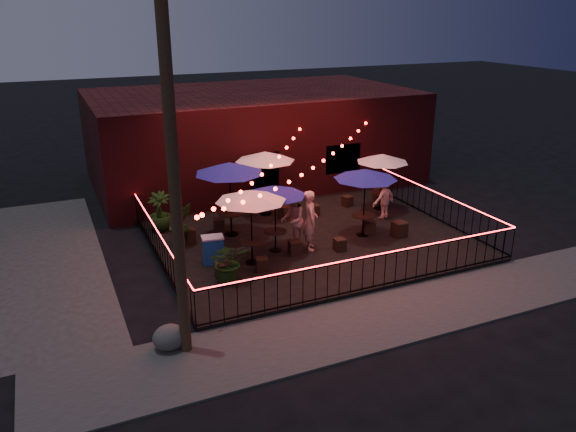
% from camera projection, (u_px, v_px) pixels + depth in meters
% --- Properties ---
extents(ground, '(110.00, 110.00, 0.00)m').
position_uv_depth(ground, '(338.00, 266.00, 17.24)').
color(ground, black).
rests_on(ground, ground).
extents(patio, '(10.00, 8.00, 0.15)m').
position_uv_depth(patio, '(309.00, 240.00, 18.93)').
color(patio, black).
rests_on(patio, ground).
extents(sidewalk, '(18.00, 2.50, 0.05)m').
position_uv_depth(sidewalk, '(399.00, 314.00, 14.44)').
color(sidewalk, '#3D3A39').
rests_on(sidewalk, ground).
extents(brick_building, '(14.00, 8.00, 4.00)m').
position_uv_depth(brick_building, '(252.00, 136.00, 25.49)').
color(brick_building, '#3D1012').
rests_on(brick_building, ground).
extents(utility_pole, '(0.26, 0.26, 8.00)m').
position_uv_depth(utility_pole, '(174.00, 185.00, 11.56)').
color(utility_pole, '#392717').
rests_on(utility_pole, ground).
extents(fence_front, '(10.00, 0.04, 1.04)m').
position_uv_depth(fence_front, '(374.00, 272.00, 15.29)').
color(fence_front, black).
rests_on(fence_front, patio).
extents(fence_left, '(0.04, 8.00, 1.04)m').
position_uv_depth(fence_left, '(160.00, 248.00, 16.81)').
color(fence_left, black).
rests_on(fence_left, patio).
extents(fence_right, '(0.04, 8.00, 1.04)m').
position_uv_depth(fence_right, '(431.00, 204.00, 20.63)').
color(fence_right, black).
rests_on(fence_right, patio).
extents(festoon_lights, '(10.02, 8.72, 1.32)m').
position_uv_depth(festoon_lights, '(285.00, 176.00, 17.44)').
color(festoon_lights, red).
rests_on(festoon_lights, ground).
extents(cafe_table_0, '(2.51, 2.51, 2.32)m').
position_uv_depth(cafe_table_0, '(251.00, 197.00, 16.35)').
color(cafe_table_0, black).
rests_on(cafe_table_0, patio).
extents(cafe_table_1, '(2.47, 2.47, 2.55)m').
position_uv_depth(cafe_table_1, '(229.00, 169.00, 18.41)').
color(cafe_table_1, black).
rests_on(cafe_table_1, patio).
extents(cafe_table_2, '(2.35, 2.35, 2.17)m').
position_uv_depth(cafe_table_2, '(275.00, 191.00, 17.27)').
color(cafe_table_2, black).
rests_on(cafe_table_2, patio).
extents(cafe_table_3, '(2.64, 2.64, 2.41)m').
position_uv_depth(cafe_table_3, '(265.00, 157.00, 20.36)').
color(cafe_table_3, black).
rests_on(cafe_table_3, patio).
extents(cafe_table_4, '(2.40, 2.40, 2.34)m').
position_uv_depth(cafe_table_4, '(366.00, 175.00, 18.43)').
color(cafe_table_4, black).
rests_on(cafe_table_4, patio).
extents(cafe_table_5, '(2.14, 2.14, 2.17)m').
position_uv_depth(cafe_table_5, '(382.00, 159.00, 21.02)').
color(cafe_table_5, black).
rests_on(cafe_table_5, patio).
extents(bistro_chair_0, '(0.41, 0.41, 0.48)m').
position_uv_depth(bistro_chair_0, '(223.00, 271.00, 16.01)').
color(bistro_chair_0, black).
rests_on(bistro_chair_0, patio).
extents(bistro_chair_1, '(0.41, 0.41, 0.41)m').
position_uv_depth(bistro_chair_1, '(262.00, 264.00, 16.49)').
color(bistro_chair_1, black).
rests_on(bistro_chair_1, patio).
extents(bistro_chair_2, '(0.41, 0.41, 0.46)m').
position_uv_depth(bistro_chair_2, '(189.00, 236.00, 18.52)').
color(bistro_chair_2, black).
rests_on(bistro_chair_2, patio).
extents(bistro_chair_3, '(0.48, 0.48, 0.46)m').
position_uv_depth(bistro_chair_3, '(219.00, 225.00, 19.43)').
color(bistro_chair_3, black).
rests_on(bistro_chair_3, patio).
extents(bistro_chair_4, '(0.43, 0.43, 0.45)m').
position_uv_depth(bistro_chair_4, '(295.00, 247.00, 17.62)').
color(bistro_chair_4, black).
rests_on(bistro_chair_4, patio).
extents(bistro_chair_5, '(0.35, 0.35, 0.40)m').
position_uv_depth(bistro_chair_5, '(340.00, 245.00, 17.89)').
color(bistro_chair_5, black).
rests_on(bistro_chair_5, patio).
extents(bistro_chair_6, '(0.52, 0.52, 0.52)m').
position_uv_depth(bistro_chair_6, '(286.00, 212.00, 20.57)').
color(bistro_chair_6, black).
rests_on(bistro_chair_6, patio).
extents(bistro_chair_7, '(0.41, 0.41, 0.40)m').
position_uv_depth(bistro_chair_7, '(315.00, 210.00, 20.98)').
color(bistro_chair_7, black).
rests_on(bistro_chair_7, patio).
extents(bistro_chair_8, '(0.44, 0.44, 0.44)m').
position_uv_depth(bistro_chair_8, '(369.00, 227.00, 19.24)').
color(bistro_chair_8, black).
rests_on(bistro_chair_8, patio).
extents(bistro_chair_9, '(0.44, 0.44, 0.51)m').
position_uv_depth(bistro_chair_9, '(399.00, 229.00, 18.99)').
color(bistro_chair_9, black).
rests_on(bistro_chair_9, patio).
extents(bistro_chair_10, '(0.40, 0.40, 0.40)m').
position_uv_depth(bistro_chair_10, '(347.00, 201.00, 21.94)').
color(bistro_chair_10, black).
rests_on(bistro_chair_10, patio).
extents(bistro_chair_11, '(0.55, 0.55, 0.51)m').
position_uv_depth(bistro_chair_11, '(379.00, 195.00, 22.52)').
color(bistro_chair_11, black).
rests_on(bistro_chair_11, patio).
extents(patron_a, '(0.68, 0.83, 1.96)m').
position_uv_depth(patron_a, '(310.00, 220.00, 17.75)').
color(patron_a, tan).
rests_on(patron_a, patio).
extents(patron_b, '(1.06, 1.16, 1.94)m').
position_uv_depth(patron_b, '(292.00, 220.00, 17.81)').
color(patron_b, tan).
rests_on(patron_b, patio).
extents(patron_c, '(1.13, 0.82, 1.58)m').
position_uv_depth(patron_c, '(384.00, 197.00, 20.49)').
color(patron_c, beige).
rests_on(patron_c, patio).
extents(potted_shrub_a, '(1.22, 1.10, 1.20)m').
position_uv_depth(potted_shrub_a, '(229.00, 262.00, 15.73)').
color(potted_shrub_a, '#0E3E0C').
rests_on(potted_shrub_a, patio).
extents(potted_shrub_b, '(0.90, 0.78, 1.44)m').
position_uv_depth(potted_shrub_b, '(181.00, 224.00, 18.13)').
color(potted_shrub_b, '#193F0D').
rests_on(potted_shrub_b, patio).
extents(potted_shrub_c, '(1.01, 1.01, 1.37)m').
position_uv_depth(potted_shrub_c, '(159.00, 212.00, 19.35)').
color(potted_shrub_c, '#133F11').
rests_on(potted_shrub_c, patio).
extents(cooler, '(0.71, 0.56, 0.86)m').
position_uv_depth(cooler, '(213.00, 249.00, 16.95)').
color(cooler, '#1752A4').
rests_on(cooler, patio).
extents(boulder, '(0.99, 0.90, 0.65)m').
position_uv_depth(boulder, '(169.00, 337.00, 12.88)').
color(boulder, '#4E4D48').
rests_on(boulder, ground).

